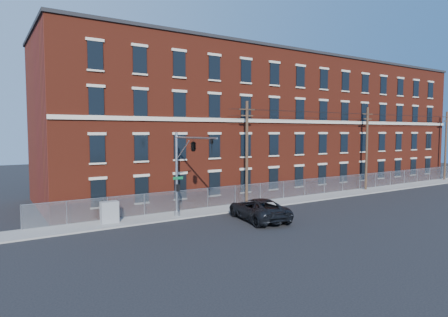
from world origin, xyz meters
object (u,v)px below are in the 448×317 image
traffic_signal_mast (189,155)px  utility_pole_near (247,151)px  utility_cabinet (109,212)px  pickup_truck (258,209)px

traffic_signal_mast → utility_pole_near: size_ratio=0.70×
utility_pole_near → utility_cabinet: size_ratio=6.01×
utility_cabinet → utility_pole_near: bearing=1.9°
pickup_truck → utility_pole_near: bearing=-108.6°
traffic_signal_mast → pickup_truck: size_ratio=1.09×
traffic_signal_mast → pickup_truck: traffic_signal_mast is taller
pickup_truck → utility_cabinet: pickup_truck is taller
utility_pole_near → pickup_truck: size_ratio=1.55×
utility_pole_near → utility_cabinet: bearing=-177.8°
traffic_signal_mast → pickup_truck: (5.12, -2.18, -4.49)m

